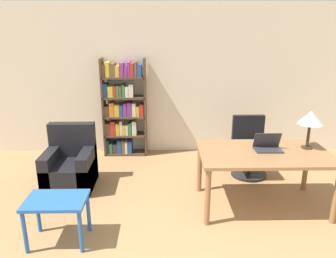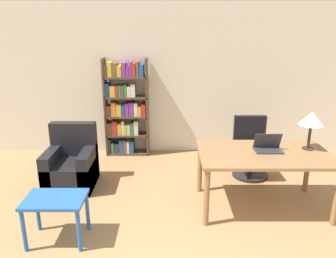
{
  "view_description": "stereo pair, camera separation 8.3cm",
  "coord_description": "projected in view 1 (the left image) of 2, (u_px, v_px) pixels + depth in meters",
  "views": [
    {
      "loc": [
        -0.35,
        -1.42,
        2.3
      ],
      "look_at": [
        -0.27,
        2.64,
        1.02
      ],
      "focal_mm": 35.0,
      "sensor_mm": 36.0,
      "label": 1
    },
    {
      "loc": [
        -0.27,
        -1.42,
        2.3
      ],
      "look_at": [
        -0.27,
        2.64,
        1.02
      ],
      "focal_mm": 35.0,
      "sensor_mm": 36.0,
      "label": 2
    }
  ],
  "objects": [
    {
      "name": "wall_back",
      "position": [
        181.0,
        80.0,
        5.96
      ],
      "size": [
        8.0,
        0.06,
        2.7
      ],
      "color": "beige",
      "rests_on": "ground_plane"
    },
    {
      "name": "desk",
      "position": [
        264.0,
        158.0,
        4.19
      ],
      "size": [
        1.66,
        0.97,
        0.77
      ],
      "color": "olive",
      "rests_on": "ground_plane"
    },
    {
      "name": "laptop",
      "position": [
        268.0,
        146.0,
        4.22
      ],
      "size": [
        0.34,
        0.23,
        0.23
      ],
      "color": "#2D2D33",
      "rests_on": "desk"
    },
    {
      "name": "table_lamp",
      "position": [
        311.0,
        119.0,
        4.18
      ],
      "size": [
        0.31,
        0.31,
        0.5
      ],
      "color": "#2D2319",
      "rests_on": "desk"
    },
    {
      "name": "office_chair",
      "position": [
        249.0,
        150.0,
        5.23
      ],
      "size": [
        0.56,
        0.56,
        0.94
      ],
      "color": "black",
      "rests_on": "ground_plane"
    },
    {
      "name": "side_table_blue",
      "position": [
        56.0,
        206.0,
        3.53
      ],
      "size": [
        0.65,
        0.45,
        0.53
      ],
      "color": "#2356A3",
      "rests_on": "ground_plane"
    },
    {
      "name": "armchair",
      "position": [
        70.0,
        167.0,
        4.84
      ],
      "size": [
        0.68,
        0.72,
        0.91
      ],
      "color": "black",
      "rests_on": "ground_plane"
    },
    {
      "name": "bookshelf",
      "position": [
        123.0,
        109.0,
        5.91
      ],
      "size": [
        0.78,
        0.28,
        1.77
      ],
      "color": "#4C3828",
      "rests_on": "ground_plane"
    }
  ]
}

